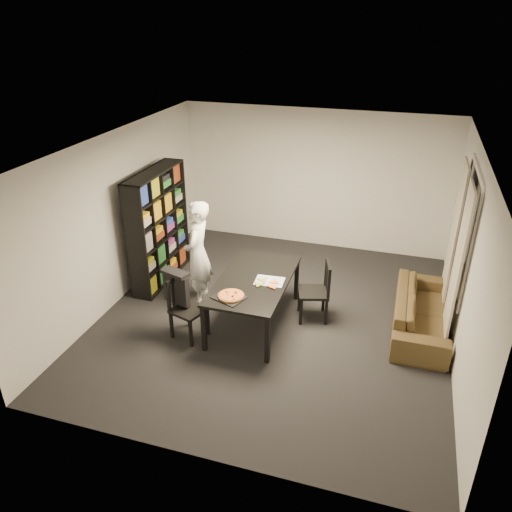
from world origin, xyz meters
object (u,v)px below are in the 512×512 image
(bookshelf, at_px, (158,227))
(chair_right, at_px, (320,287))
(baking_tray, at_px, (229,297))
(person, at_px, (198,254))
(pepperoni_pizza, at_px, (231,296))
(sofa, at_px, (422,312))
(chair_left, at_px, (184,303))
(dining_table, at_px, (254,283))

(bookshelf, xyz_separation_m, chair_right, (2.78, -0.42, -0.43))
(bookshelf, relative_size, baking_tray, 4.75)
(person, bearing_deg, bookshelf, -126.53)
(pepperoni_pizza, bearing_deg, person, 134.05)
(pepperoni_pizza, bearing_deg, sofa, 24.57)
(person, xyz_separation_m, pepperoni_pizza, (0.85, -0.88, -0.08))
(chair_right, bearing_deg, person, -103.41)
(person, xyz_separation_m, baking_tray, (0.83, -0.89, -0.10))
(person, bearing_deg, chair_right, 85.59)
(chair_left, height_order, sofa, chair_left)
(bookshelf, bearing_deg, chair_right, -8.53)
(bookshelf, relative_size, chair_right, 2.07)
(baking_tray, height_order, sofa, baking_tray)
(bookshelf, height_order, dining_table, bookshelf)
(dining_table, distance_m, chair_left, 1.02)
(bookshelf, bearing_deg, dining_table, -23.40)
(baking_tray, bearing_deg, person, 132.70)
(bookshelf, relative_size, dining_table, 1.08)
(chair_left, bearing_deg, chair_right, -42.92)
(dining_table, relative_size, baking_tray, 4.40)
(dining_table, distance_m, baking_tray, 0.61)
(sofa, bearing_deg, pepperoni_pizza, 114.57)
(chair_right, distance_m, sofa, 1.49)
(person, bearing_deg, chair_left, 2.05)
(sofa, bearing_deg, person, 94.41)
(chair_right, height_order, baking_tray, chair_right)
(bookshelf, bearing_deg, person, -29.21)
(person, height_order, pepperoni_pizza, person)
(baking_tray, relative_size, sofa, 0.21)
(chair_right, relative_size, baking_tray, 2.30)
(bookshelf, height_order, pepperoni_pizza, bookshelf)
(bookshelf, xyz_separation_m, sofa, (4.24, -0.25, -0.67))
(pepperoni_pizza, distance_m, sofa, 2.77)
(baking_tray, relative_size, pepperoni_pizza, 1.14)
(pepperoni_pizza, bearing_deg, chair_right, 43.66)
(dining_table, height_order, baking_tray, baking_tray)
(dining_table, relative_size, chair_right, 1.92)
(chair_right, relative_size, sofa, 0.48)
(person, relative_size, pepperoni_pizza, 4.79)
(dining_table, xyz_separation_m, baking_tray, (-0.16, -0.58, 0.07))
(sofa, bearing_deg, bookshelf, 86.56)
(dining_table, xyz_separation_m, chair_right, (0.88, 0.41, -0.14))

